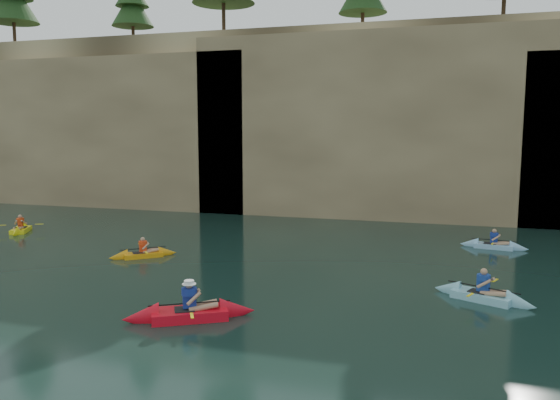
# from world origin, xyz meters

# --- Properties ---
(ground) EXTENTS (160.00, 160.00, 0.00)m
(ground) POSITION_xyz_m (0.00, 0.00, 0.00)
(ground) COLOR black
(ground) RESTS_ON ground
(cliff) EXTENTS (70.00, 16.00, 12.00)m
(cliff) POSITION_xyz_m (0.00, 30.00, 6.00)
(cliff) COLOR tan
(cliff) RESTS_ON ground
(cliff_slab_west) EXTENTS (26.00, 2.40, 10.56)m
(cliff_slab_west) POSITION_xyz_m (-20.00, 22.60, 5.28)
(cliff_slab_west) COLOR tan
(cliff_slab_west) RESTS_ON ground
(cliff_slab_center) EXTENTS (24.00, 2.40, 11.40)m
(cliff_slab_center) POSITION_xyz_m (2.00, 22.60, 5.70)
(cliff_slab_center) COLOR tan
(cliff_slab_center) RESTS_ON ground
(sea_cave_west) EXTENTS (4.50, 1.00, 4.00)m
(sea_cave_west) POSITION_xyz_m (-18.00, 21.95, 2.00)
(sea_cave_west) COLOR black
(sea_cave_west) RESTS_ON ground
(sea_cave_center) EXTENTS (3.50, 1.00, 3.20)m
(sea_cave_center) POSITION_xyz_m (-4.00, 21.95, 1.60)
(sea_cave_center) COLOR black
(sea_cave_center) RESTS_ON ground
(sea_cave_east) EXTENTS (5.00, 1.00, 4.50)m
(sea_cave_east) POSITION_xyz_m (10.00, 21.95, 2.25)
(sea_cave_east) COLOR black
(sea_cave_east) RESTS_ON ground
(main_kayaker) EXTENTS (3.70, 2.60, 1.40)m
(main_kayaker) POSITION_xyz_m (-1.82, 3.13, 0.19)
(main_kayaker) COLOR red
(main_kayaker) RESTS_ON ground
(kayaker_orange) EXTENTS (2.58, 2.29, 1.07)m
(kayaker_orange) POSITION_xyz_m (-7.06, 9.47, 0.13)
(kayaker_orange) COLOR orange
(kayaker_orange) RESTS_ON ground
(kayaker_ltblue_near) EXTENTS (3.28, 2.32, 1.29)m
(kayaker_ltblue_near) POSITION_xyz_m (6.31, 7.35, 0.16)
(kayaker_ltblue_near) COLOR #81C6D9
(kayaker_ltblue_near) RESTS_ON ground
(kayaker_yellow) EXTENTS (2.07, 2.81, 1.15)m
(kayaker_yellow) POSITION_xyz_m (-16.19, 12.66, 0.14)
(kayaker_yellow) COLOR #FFF415
(kayaker_yellow) RESTS_ON ground
(kayaker_ltblue_mid) EXTENTS (3.00, 2.20, 1.11)m
(kayaker_ltblue_mid) POSITION_xyz_m (7.30, 15.53, 0.14)
(kayaker_ltblue_mid) COLOR #89C1E6
(kayaker_ltblue_mid) RESTS_ON ground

